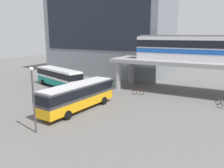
% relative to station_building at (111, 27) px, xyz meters
% --- Properties ---
extents(ground_plane, '(120.00, 120.00, 0.00)m').
position_rel_station_building_xyz_m(ground_plane, '(8.80, -16.00, -10.75)').
color(ground_plane, '#605E5B').
extents(station_building, '(27.07, 15.13, 21.48)m').
position_rel_station_building_xyz_m(station_building, '(0.00, 0.00, 0.00)').
color(station_building, slate).
rests_on(station_building, ground_plane).
extents(elevated_platform, '(27.49, 7.18, 5.04)m').
position_rel_station_building_xyz_m(elevated_platform, '(21.72, -11.44, -6.39)').
color(elevated_platform, gray).
rests_on(elevated_platform, ground_plane).
extents(train, '(21.36, 2.96, 3.84)m').
position_rel_station_building_xyz_m(train, '(22.55, -11.44, -3.73)').
color(train, silver).
rests_on(train, elevated_platform).
extents(bus_main, '(3.54, 11.23, 3.22)m').
position_rel_station_building_xyz_m(bus_main, '(10.15, -26.46, -8.76)').
color(bus_main, orange).
rests_on(bus_main, ground_plane).
extents(bus_secondary, '(11.28, 5.91, 3.22)m').
position_rel_station_building_xyz_m(bus_secondary, '(-0.22, -18.27, -8.76)').
color(bus_secondary, teal).
rests_on(bus_secondary, ground_plane).
extents(bicycle_silver, '(1.74, 0.53, 1.04)m').
position_rel_station_building_xyz_m(bicycle_silver, '(25.35, -16.19, -10.39)').
color(bicycle_silver, black).
rests_on(bicycle_silver, ground_plane).
extents(bicycle_red, '(1.71, 0.65, 1.04)m').
position_rel_station_building_xyz_m(bicycle_red, '(13.75, -16.44, -10.39)').
color(bicycle_red, black).
rests_on(bicycle_red, ground_plane).
extents(bicycle_green, '(1.67, 0.75, 1.04)m').
position_rel_station_building_xyz_m(bicycle_green, '(25.59, -17.71, -10.39)').
color(bicycle_green, black).
rests_on(bicycle_green, ground_plane).
extents(pedestrian_waiting_near_stop, '(0.40, 0.47, 1.77)m').
position_rel_station_building_xyz_m(pedestrian_waiting_near_stop, '(10.23, -18.01, -9.91)').
color(pedestrian_waiting_near_stop, '#724C8C').
rests_on(pedestrian_waiting_near_stop, ground_plane).
extents(lamp_post, '(0.36, 0.36, 6.16)m').
position_rel_station_building_xyz_m(lamp_post, '(10.62, -33.66, -7.10)').
color(lamp_post, '#3F3F44').
rests_on(lamp_post, ground_plane).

